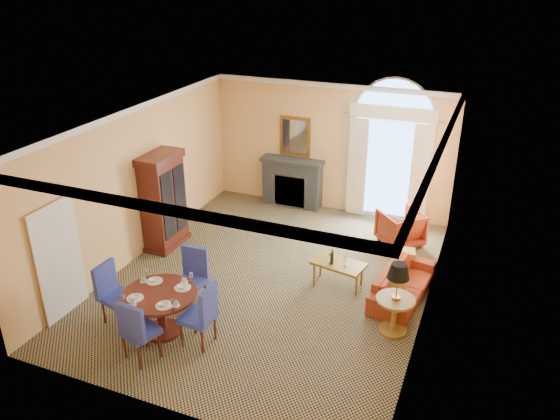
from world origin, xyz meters
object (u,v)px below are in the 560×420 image
at_px(dining_table, 160,303).
at_px(armchair, 400,228).
at_px(armoire, 163,202).
at_px(side_table, 397,291).
at_px(coffee_table, 338,265).
at_px(sofa, 403,284).

xyz_separation_m(dining_table, armchair, (3.12, 4.72, -0.18)).
relative_size(armoire, side_table, 1.64).
xyz_separation_m(dining_table, coffee_table, (2.33, 2.54, -0.12)).
relative_size(armchair, coffee_table, 0.80).
relative_size(sofa, armchair, 2.19).
bearing_deg(coffee_table, side_table, -27.71).
height_order(dining_table, side_table, side_table).
height_order(sofa, side_table, side_table).
height_order(armoire, side_table, armoire).
height_order(armoire, coffee_table, armoire).
xyz_separation_m(armoire, dining_table, (1.69, -2.75, -0.44)).
xyz_separation_m(armoire, coffee_table, (4.02, -0.21, -0.56)).
bearing_deg(coffee_table, sofa, 15.16).
height_order(coffee_table, side_table, side_table).
bearing_deg(armoire, coffee_table, -2.94).
bearing_deg(armchair, dining_table, 12.92).
bearing_deg(armchair, sofa, 58.78).
bearing_deg(side_table, sofa, 92.53).
relative_size(sofa, side_table, 1.48).
xyz_separation_m(sofa, armchair, (-0.46, 2.09, 0.12)).
bearing_deg(coffee_table, dining_table, -121.62).
bearing_deg(sofa, coffee_table, 102.17).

